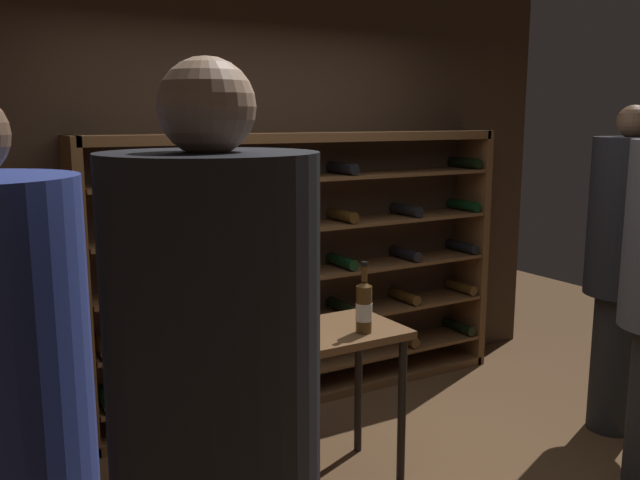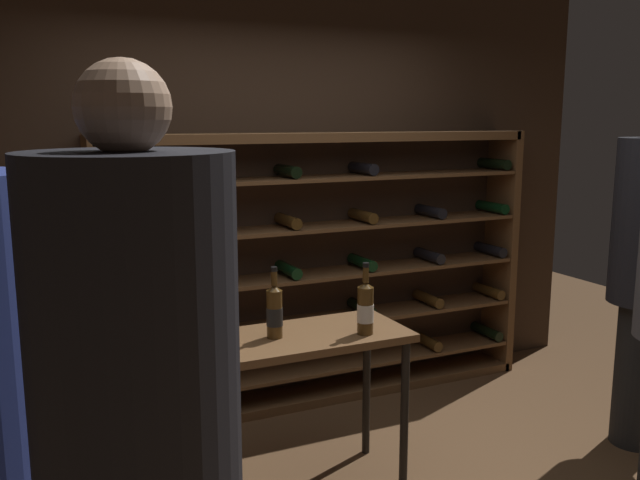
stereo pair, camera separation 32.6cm
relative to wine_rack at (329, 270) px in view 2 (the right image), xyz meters
name	(u,v)px [view 2 (the right image)]	position (x,y,z in m)	size (l,w,h in m)	color
back_wall	(260,193)	(-0.41, 0.21, 0.52)	(5.09, 0.10, 2.83)	#3D2B1E
wine_rack	(329,270)	(0.00, 0.00, 0.00)	(3.00, 0.32, 1.81)	brown
tasting_table	(283,356)	(-0.75, -1.03, -0.15)	(1.27, 0.51, 0.84)	brown
person_guest_khaki	(141,461)	(-1.70, -2.53, 0.23)	(0.47, 0.47, 2.03)	#2D2D2D
wine_bottle_amber_reserve	(365,308)	(-0.36, -1.16, 0.08)	(0.08, 0.08, 0.36)	#4C3314
wine_bottle_red_label	(275,311)	(-0.79, -1.02, 0.08)	(0.08, 0.08, 0.36)	#4C3314
wine_bottle_gold_foil	(189,336)	(-1.25, -1.17, 0.06)	(0.07, 0.07, 0.33)	#4C3314
wine_glass_stemmed_center	(229,325)	(-1.03, -1.04, 0.05)	(0.09, 0.09, 0.15)	silver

